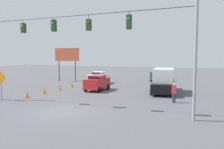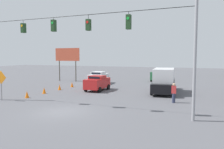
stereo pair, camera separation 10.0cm
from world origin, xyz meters
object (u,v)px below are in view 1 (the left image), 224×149
object	(u,v)px
overhead_signal_span	(72,45)
sedan_green_oncoming_deep	(158,75)
sedan_white_withflow_far	(98,77)
sedan_red_withflow_mid	(97,83)
traffic_cone_second	(44,90)
work_zone_sign	(1,80)
traffic_cone_third	(59,87)
traffic_cone_fourth	(72,84)
box_truck_black_oncoming_far	(164,81)
pedestrian	(174,93)
roadside_billboard	(67,57)
traffic_cone_nearest	(27,94)

from	to	relation	value
overhead_signal_span	sedan_green_oncoming_deep	xyz separation A→B (m)	(-2.93, -22.15, -4.04)
overhead_signal_span	sedan_green_oncoming_deep	world-z (taller)	overhead_signal_span
overhead_signal_span	sedan_white_withflow_far	size ratio (longest dim) A/B	4.05
sedan_white_withflow_far	sedan_red_withflow_mid	bearing A→B (deg)	114.45
traffic_cone_second	work_zone_sign	xyz separation A→B (m)	(1.10, 4.69, 1.64)
traffic_cone_third	sedan_red_withflow_mid	bearing A→B (deg)	-162.87
traffic_cone_third	traffic_cone_fourth	size ratio (longest dim) A/B	1.00
sedan_white_withflow_far	work_zone_sign	xyz separation A→B (m)	(2.99, 14.87, 1.02)
sedan_green_oncoming_deep	traffic_cone_second	distance (m)	19.93
overhead_signal_span	traffic_cone_second	size ratio (longest dim) A/B	26.56
traffic_cone_fourth	overhead_signal_span	bearing A→B (deg)	122.86
box_truck_black_oncoming_far	traffic_cone_third	world-z (taller)	box_truck_black_oncoming_far
traffic_cone_third	pedestrian	size ratio (longest dim) A/B	0.39
sedan_red_withflow_mid	roadside_billboard	bearing A→B (deg)	-37.98
roadside_billboard	sedan_green_oncoming_deep	bearing A→B (deg)	-156.66
sedan_red_withflow_mid	pedestrian	size ratio (longest dim) A/B	2.19
traffic_cone_third	sedan_green_oncoming_deep	bearing A→B (deg)	-123.70
overhead_signal_span	work_zone_sign	world-z (taller)	overhead_signal_span
sedan_green_oncoming_deep	roadside_billboard	bearing A→B (deg)	23.34
overhead_signal_span	sedan_white_withflow_far	xyz separation A→B (m)	(4.88, -14.92, -4.10)
traffic_cone_fourth	traffic_cone_second	bearing A→B (deg)	89.50
sedan_white_withflow_far	pedestrian	xyz separation A→B (m)	(-12.21, 9.68, -0.07)
overhead_signal_span	sedan_white_withflow_far	distance (m)	16.23
box_truck_black_oncoming_far	sedan_red_withflow_mid	distance (m)	7.97
traffic_cone_nearest	sedan_red_withflow_mid	bearing A→B (deg)	-122.39
traffic_cone_third	work_zone_sign	size ratio (longest dim) A/B	0.25
overhead_signal_span	traffic_cone_fourth	size ratio (longest dim) A/B	26.56
traffic_cone_fourth	sedan_green_oncoming_deep	bearing A→B (deg)	-129.40
work_zone_sign	pedestrian	world-z (taller)	work_zone_sign
traffic_cone_second	box_truck_black_oncoming_far	bearing A→B (deg)	-154.63
traffic_cone_fourth	pedestrian	bearing A→B (deg)	159.84
sedan_white_withflow_far	pedestrian	bearing A→B (deg)	141.59
sedan_red_withflow_mid	traffic_cone_fourth	distance (m)	4.77
sedan_white_withflow_far	traffic_cone_fourth	distance (m)	4.92
traffic_cone_second	sedan_red_withflow_mid	bearing A→B (deg)	-136.86
overhead_signal_span	roadside_billboard	distance (m)	19.59
traffic_cone_fourth	box_truck_black_oncoming_far	bearing A→B (deg)	-179.03
sedan_red_withflow_mid	work_zone_sign	xyz separation A→B (m)	(5.67, 8.98, 1.03)
sedan_green_oncoming_deep	overhead_signal_span	bearing A→B (deg)	82.47
traffic_cone_second	work_zone_sign	world-z (taller)	work_zone_sign
roadside_billboard	work_zone_sign	distance (m)	16.48
traffic_cone_fourth	pedestrian	size ratio (longest dim) A/B	0.39
traffic_cone_second	pedestrian	size ratio (longest dim) A/B	0.39
sedan_green_oncoming_deep	work_zone_sign	size ratio (longest dim) A/B	1.56
traffic_cone_second	roadside_billboard	bearing A→B (deg)	-68.64
roadside_billboard	pedestrian	bearing A→B (deg)	149.73
traffic_cone_fourth	work_zone_sign	bearing A→B (deg)	83.65
roadside_billboard	traffic_cone_third	bearing A→B (deg)	117.76
traffic_cone_third	traffic_cone_fourth	xyz separation A→B (m)	(-0.04, -2.78, 0.00)
overhead_signal_span	traffic_cone_third	size ratio (longest dim) A/B	26.56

